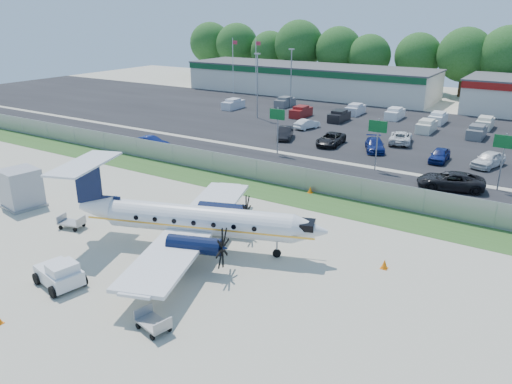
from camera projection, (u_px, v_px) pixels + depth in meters
The scene contains 31 objects.
ground at pixel (206, 253), 31.96m from camera, with size 170.00×170.00×0.00m, color #B8B29C.
grass_verge at pixel (294, 197), 41.49m from camera, with size 170.00×4.00×0.02m, color #2D561E.
access_road at pixel (329, 175), 47.05m from camera, with size 170.00×8.00×0.02m, color black.
parking_lot at pixel (398, 132), 63.73m from camera, with size 170.00×32.00×0.02m, color black.
perimeter_fence at pixel (306, 179), 42.73m from camera, with size 120.00×0.06×1.99m.
building_west at pixel (308, 79), 92.34m from camera, with size 46.40×12.40×5.24m.
sign_left at pixel (277, 121), 52.93m from camera, with size 1.80×0.26×5.00m.
sign_mid at pixel (377, 133), 47.41m from camera, with size 1.80×0.26×5.00m.
sign_right at pixel (504, 150), 41.89m from camera, with size 1.80×0.26×5.00m.
flagpole_west at pixel (233, 62), 91.75m from camera, with size 1.06×0.12×10.00m.
flagpole_east at pixel (256, 64), 89.24m from camera, with size 1.06×0.12×10.00m.
light_pole_nw at pixel (257, 81), 70.39m from camera, with size 0.90×0.35×9.09m.
light_pole_sw at pixel (291, 74), 78.34m from camera, with size 0.90×0.35×9.09m.
tree_line at pixel (455, 96), 90.74m from camera, with size 112.00×6.00×14.00m, color #1B4C16, non-canonical shape.
aircraft at pixel (195, 219), 31.83m from camera, with size 17.36×16.91×5.33m.
pushback_tug at pixel (60, 274), 27.91m from camera, with size 3.11×2.52×1.53m.
baggage_cart_near at pixel (72, 222), 35.46m from camera, with size 1.94×1.43×0.91m.
baggage_cart_far at pixel (153, 323), 24.07m from camera, with size 1.95×1.43×0.92m.
service_container at pixel (21, 189), 39.07m from camera, with size 3.16×3.16×3.05m.
cone_nose at pixel (384, 264), 29.92m from camera, with size 0.42×0.42×0.60m.
cone_starboard_wing at pixel (310, 190), 42.36m from camera, with size 0.41×0.41×0.59m.
road_car_west at pixel (152, 149), 55.84m from camera, with size 1.52×4.37×1.44m, color navy.
road_car_mid at pixel (449, 189), 43.35m from camera, with size 2.57×5.57×1.55m, color black.
parked_car_a at pixel (285, 139), 60.43m from camera, with size 1.55×4.44×1.46m, color black.
parked_car_b at pixel (331, 145), 57.59m from camera, with size 2.32×5.04×1.40m, color black.
parked_car_c at pixel (374, 151), 55.18m from camera, with size 1.92×4.73×1.37m, color navy.
parked_car_d at pixel (439, 161), 51.30m from camera, with size 1.63×4.06×1.38m, color navy.
parked_car_e at pixel (487, 167), 49.53m from camera, with size 1.82×4.53×1.54m, color silver.
parked_car_f at pixel (307, 129), 65.60m from camera, with size 1.35×3.87×1.28m, color silver.
parked_car_g at pixel (400, 143), 58.37m from camera, with size 2.40×5.20×1.45m, color silver.
far_parking_rows at pixel (409, 125), 67.70m from camera, with size 56.00×10.00×1.60m, color gray, non-canonical shape.
Camera 1 is at (18.04, -22.55, 14.59)m, focal length 35.00 mm.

